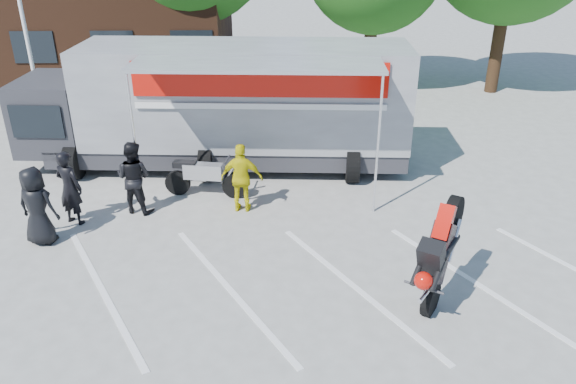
{
  "coord_description": "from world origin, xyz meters",
  "views": [
    {
      "loc": [
        1.06,
        -7.82,
        6.32
      ],
      "look_at": [
        1.35,
        2.55,
        1.3
      ],
      "focal_mm": 35.0,
      "sensor_mm": 36.0,
      "label": 1
    }
  ],
  "objects_px": {
    "spectator_leather_b": "(70,188)",
    "spectator_hivis": "(242,178)",
    "transporter_truck": "(230,165)",
    "stunt_bike_rider": "(441,292)",
    "parked_motorcycle": "(207,196)",
    "spectator_leather_a": "(37,206)",
    "spectator_leather_c": "(134,177)"
  },
  "relations": [
    {
      "from": "spectator_leather_b",
      "to": "spectator_hivis",
      "type": "xyz_separation_m",
      "value": [
        3.87,
        0.5,
        -0.04
      ]
    },
    {
      "from": "transporter_truck",
      "to": "stunt_bike_rider",
      "type": "bearing_deg",
      "value": -51.73
    },
    {
      "from": "transporter_truck",
      "to": "parked_motorcycle",
      "type": "bearing_deg",
      "value": -99.76
    },
    {
      "from": "parked_motorcycle",
      "to": "spectator_leather_a",
      "type": "height_order",
      "value": "spectator_leather_a"
    },
    {
      "from": "stunt_bike_rider",
      "to": "spectator_hivis",
      "type": "distance_m",
      "value": 5.26
    },
    {
      "from": "transporter_truck",
      "to": "spectator_leather_b",
      "type": "height_order",
      "value": "spectator_leather_b"
    },
    {
      "from": "spectator_leather_a",
      "to": "spectator_leather_b",
      "type": "xyz_separation_m",
      "value": [
        0.41,
        0.88,
        0.01
      ]
    },
    {
      "from": "spectator_leather_b",
      "to": "spectator_leather_c",
      "type": "height_order",
      "value": "same"
    },
    {
      "from": "stunt_bike_rider",
      "to": "spectator_hivis",
      "type": "xyz_separation_m",
      "value": [
        -3.88,
        3.45,
        0.85
      ]
    },
    {
      "from": "transporter_truck",
      "to": "spectator_hivis",
      "type": "xyz_separation_m",
      "value": [
        0.49,
        -2.82,
        0.85
      ]
    },
    {
      "from": "parked_motorcycle",
      "to": "spectator_leather_a",
      "type": "distance_m",
      "value": 4.07
    },
    {
      "from": "parked_motorcycle",
      "to": "spectator_leather_c",
      "type": "xyz_separation_m",
      "value": [
        -1.59,
        -0.78,
        0.88
      ]
    },
    {
      "from": "spectator_leather_a",
      "to": "spectator_leather_b",
      "type": "relative_size",
      "value": 0.99
    },
    {
      "from": "spectator_leather_b",
      "to": "spectator_leather_a",
      "type": "bearing_deg",
      "value": 89.64
    },
    {
      "from": "spectator_leather_a",
      "to": "spectator_hivis",
      "type": "relative_size",
      "value": 1.03
    },
    {
      "from": "stunt_bike_rider",
      "to": "spectator_leather_b",
      "type": "bearing_deg",
      "value": -167.81
    },
    {
      "from": "spectator_leather_b",
      "to": "parked_motorcycle",
      "type": "bearing_deg",
      "value": -131.3
    },
    {
      "from": "parked_motorcycle",
      "to": "stunt_bike_rider",
      "type": "relative_size",
      "value": 0.98
    },
    {
      "from": "spectator_hivis",
      "to": "parked_motorcycle",
      "type": "bearing_deg",
      "value": -33.93
    },
    {
      "from": "stunt_bike_rider",
      "to": "spectator_leather_c",
      "type": "height_order",
      "value": "spectator_leather_c"
    },
    {
      "from": "transporter_truck",
      "to": "spectator_leather_c",
      "type": "relative_size",
      "value": 6.04
    },
    {
      "from": "transporter_truck",
      "to": "spectator_hivis",
      "type": "bearing_deg",
      "value": -76.76
    },
    {
      "from": "stunt_bike_rider",
      "to": "parked_motorcycle",
      "type": "bearing_deg",
      "value": 171.65
    },
    {
      "from": "transporter_truck",
      "to": "spectator_leather_a",
      "type": "distance_m",
      "value": 5.72
    },
    {
      "from": "parked_motorcycle",
      "to": "transporter_truck",
      "type": "bearing_deg",
      "value": -4.35
    },
    {
      "from": "transporter_truck",
      "to": "stunt_bike_rider",
      "type": "distance_m",
      "value": 7.64
    },
    {
      "from": "parked_motorcycle",
      "to": "spectator_leather_b",
      "type": "xyz_separation_m",
      "value": [
        -2.91,
        -1.31,
        0.88
      ]
    },
    {
      "from": "spectator_leather_c",
      "to": "spectator_hivis",
      "type": "distance_m",
      "value": 2.54
    },
    {
      "from": "parked_motorcycle",
      "to": "spectator_leather_c",
      "type": "height_order",
      "value": "spectator_leather_c"
    },
    {
      "from": "spectator_leather_a",
      "to": "spectator_leather_b",
      "type": "distance_m",
      "value": 0.97
    },
    {
      "from": "spectator_leather_a",
      "to": "spectator_leather_b",
      "type": "height_order",
      "value": "spectator_leather_b"
    },
    {
      "from": "stunt_bike_rider",
      "to": "spectator_leather_a",
      "type": "bearing_deg",
      "value": -161.22
    }
  ]
}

